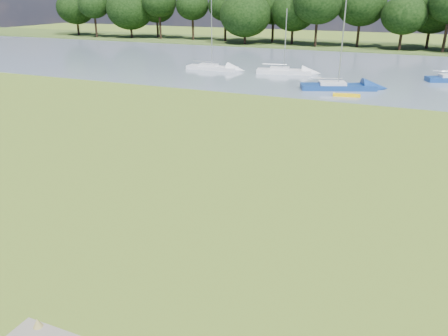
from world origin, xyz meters
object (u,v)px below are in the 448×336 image
at_px(kayak, 346,95).
at_px(sailboat_2, 211,66).
at_px(sailboat_0, 283,70).
at_px(sailboat_5, 337,85).

height_order(kayak, sailboat_2, sailboat_2).
height_order(sailboat_0, sailboat_5, sailboat_5).
bearing_deg(sailboat_2, sailboat_5, -21.76).
xyz_separation_m(kayak, sailboat_2, (-19.51, 10.01, 0.31)).
relative_size(sailboat_2, sailboat_5, 0.93).
bearing_deg(kayak, sailboat_5, 103.75).
xyz_separation_m(kayak, sailboat_0, (-9.62, 10.78, 0.34)).
distance_m(sailboat_2, sailboat_5, 19.26).
xyz_separation_m(kayak, sailboat_5, (-1.49, 3.23, 0.36)).
height_order(kayak, sailboat_0, sailboat_0).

